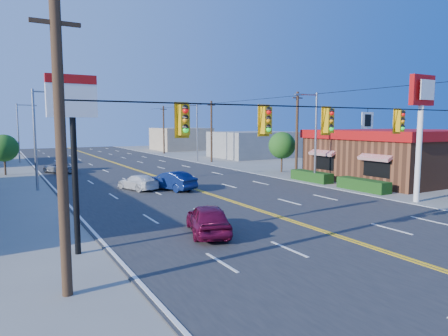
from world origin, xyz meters
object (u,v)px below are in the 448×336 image
kfc (400,154)px  pizza_hut_sign (73,127)px  kfc_pylon (421,112)px  car_blue (171,181)px  car_silver (59,168)px  car_magenta (208,220)px  signal_span (346,133)px  car_white (138,183)px

kfc → pizza_hut_sign: 32.04m
kfc_pylon → car_blue: size_ratio=1.91×
kfc_pylon → car_silver: size_ratio=2.00×
car_magenta → signal_span: bearing=160.4°
kfc_pylon → car_white: kfc_pylon is taller
kfc_pylon → car_magenta: 16.95m
kfc → car_white: 24.73m
car_white → signal_span: bearing=86.0°
signal_span → car_magenta: 7.52m
car_magenta → car_blue: 13.17m
kfc → car_silver: (-27.89, 20.68, -1.79)m
pizza_hut_sign → car_white: 16.28m
car_silver → car_white: bearing=84.0°
kfc_pylon → pizza_hut_sign: bearing=180.0°
signal_span → car_silver: bearing=103.5°
pizza_hut_sign → car_magenta: bearing=-1.9°
car_silver → pizza_hut_sign: bearing=62.9°
signal_span → car_silver: size_ratio=5.74×
kfc → car_blue: 22.19m
signal_span → kfc_pylon: 11.87m
car_blue → car_silver: car_blue is taller
car_silver → car_magenta: bearing=74.6°
pizza_hut_sign → signal_span: bearing=-20.2°
signal_span → kfc: (20.02, 12.00, -2.51)m
kfc_pylon → pizza_hut_sign: kfc_pylon is taller
kfc_pylon → car_magenta: bearing=-179.3°
signal_span → car_white: signal_span is taller
signal_span → car_white: bearing=102.3°
signal_span → car_magenta: signal_span is taller
kfc_pylon → pizza_hut_sign: 22.02m
car_magenta → car_white: (1.07, 14.18, -0.13)m
kfc → car_blue: bearing=168.1°
car_magenta → car_white: bearing=-76.5°
signal_span → kfc: signal_span is taller
signal_span → car_silver: (-7.87, 32.68, -4.30)m
signal_span → kfc_pylon: (11.12, 4.00, 1.16)m
car_white → car_magenta: bearing=69.4°
car_blue → car_white: size_ratio=1.09×
signal_span → kfc_pylon: signal_span is taller
car_silver → car_blue: bearing=90.0°
car_magenta → car_silver: (-2.89, 28.87, -0.14)m
car_white → car_silver: (-3.96, 14.69, -0.01)m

